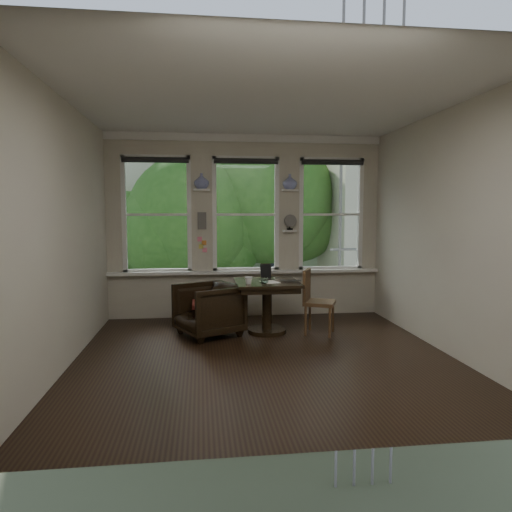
{
  "coord_description": "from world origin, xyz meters",
  "views": [
    {
      "loc": [
        -0.75,
        -5.33,
        1.74
      ],
      "look_at": [
        0.01,
        0.9,
        1.13
      ],
      "focal_mm": 32.0,
      "sensor_mm": 36.0,
      "label": 1
    }
  ],
  "objects": [
    {
      "name": "laptop",
      "position": [
        0.51,
        0.95,
        0.76
      ],
      "size": [
        0.34,
        0.27,
        0.02
      ],
      "primitive_type": "imported",
      "rotation": [
        0.0,
        0.0,
        -0.29
      ],
      "color": "black",
      "rests_on": "table"
    },
    {
      "name": "tablet",
      "position": [
        0.21,
        1.31,
        0.86
      ],
      "size": [
        0.17,
        0.09,
        0.22
      ],
      "primitive_type": "cube",
      "rotation": [
        -0.26,
        0.0,
        0.11
      ],
      "color": "black",
      "rests_on": "table"
    },
    {
      "name": "drinking_glass",
      "position": [
        0.12,
        0.86,
        0.79
      ],
      "size": [
        0.13,
        0.13,
        0.09
      ],
      "primitive_type": "imported",
      "rotation": [
        0.0,
        0.0,
        -0.18
      ],
      "color": "white",
      "rests_on": "table"
    },
    {
      "name": "window_center",
      "position": [
        0.0,
        2.25,
        1.7
      ],
      "size": [
        1.1,
        0.12,
        1.9
      ],
      "primitive_type": null,
      "color": "white",
      "rests_on": "ground"
    },
    {
      "name": "armchair_left",
      "position": [
        -0.65,
        1.03,
        0.37
      ],
      "size": [
        1.09,
        1.08,
        0.74
      ],
      "primitive_type": "imported",
      "rotation": [
        0.0,
        0.0,
        -1.09
      ],
      "color": "black",
      "rests_on": "ground"
    },
    {
      "name": "shelf_left",
      "position": [
        -0.72,
        2.15,
        2.1
      ],
      "size": [
        0.26,
        0.16,
        0.03
      ],
      "primitive_type": "cube",
      "color": "white",
      "rests_on": "ground"
    },
    {
      "name": "sticky_notes",
      "position": [
        -0.72,
        2.19,
        1.25
      ],
      "size": [
        0.16,
        0.01,
        0.24
      ],
      "primitive_type": null,
      "color": "pink",
      "rests_on": "ground"
    },
    {
      "name": "window_left",
      "position": [
        -1.45,
        2.25,
        1.7
      ],
      "size": [
        1.1,
        0.12,
        1.9
      ],
      "primitive_type": null,
      "color": "white",
      "rests_on": "ground"
    },
    {
      "name": "side_chair_right",
      "position": [
        0.93,
        0.92,
        0.46
      ],
      "size": [
        0.55,
        0.55,
        0.92
      ],
      "primitive_type": null,
      "rotation": [
        0.0,
        0.0,
        1.15
      ],
      "color": "#4D321B",
      "rests_on": "ground"
    },
    {
      "name": "wall_front",
      "position": [
        0.0,
        -2.25,
        1.5
      ],
      "size": [
        4.5,
        0.0,
        4.5
      ],
      "primitive_type": "plane",
      "rotation": [
        -1.57,
        0.0,
        0.0
      ],
      "color": "beige",
      "rests_on": "ground"
    },
    {
      "name": "table",
      "position": [
        0.19,
        1.08,
        0.38
      ],
      "size": [
        0.9,
        0.9,
        0.75
      ],
      "primitive_type": null,
      "color": "black",
      "rests_on": "ground"
    },
    {
      "name": "desk_fan",
      "position": [
        0.72,
        2.13,
        1.53
      ],
      "size": [
        0.2,
        0.2,
        0.24
      ],
      "primitive_type": null,
      "color": "#59544F",
      "rests_on": "ground"
    },
    {
      "name": "cushion_red",
      "position": [
        -0.65,
        1.03,
        0.45
      ],
      "size": [
        0.45,
        0.45,
        0.06
      ],
      "primitive_type": "cube",
      "color": "maroon",
      "rests_on": "armchair_left"
    },
    {
      "name": "wall_right",
      "position": [
        2.25,
        0.0,
        1.5
      ],
      "size": [
        0.0,
        4.5,
        4.5
      ],
      "primitive_type": "plane",
      "rotation": [
        1.57,
        0.0,
        -1.57
      ],
      "color": "beige",
      "rests_on": "ground"
    },
    {
      "name": "vase_right",
      "position": [
        0.72,
        2.15,
        2.24
      ],
      "size": [
        0.24,
        0.24,
        0.25
      ],
      "primitive_type": "imported",
      "color": "white",
      "rests_on": "shelf_right"
    },
    {
      "name": "window_right",
      "position": [
        1.45,
        2.25,
        1.7
      ],
      "size": [
        1.1,
        0.12,
        1.9
      ],
      "primitive_type": null,
      "color": "white",
      "rests_on": "ground"
    },
    {
      "name": "ground",
      "position": [
        0.0,
        0.0,
        0.0
      ],
      "size": [
        4.5,
        4.5,
        0.0
      ],
      "primitive_type": "plane",
      "color": "black",
      "rests_on": "ground"
    },
    {
      "name": "intercom",
      "position": [
        -0.72,
        2.18,
        1.6
      ],
      "size": [
        0.14,
        0.06,
        0.28
      ],
      "primitive_type": "cube",
      "color": "#59544F",
      "rests_on": "ground"
    },
    {
      "name": "ceiling",
      "position": [
        0.0,
        0.0,
        3.0
      ],
      "size": [
        4.5,
        4.5,
        0.0
      ],
      "primitive_type": "plane",
      "rotation": [
        3.14,
        0.0,
        0.0
      ],
      "color": "silver",
      "rests_on": "ground"
    },
    {
      "name": "wall_back",
      "position": [
        0.0,
        2.25,
        1.5
      ],
      "size": [
        4.5,
        0.0,
        4.5
      ],
      "primitive_type": "plane",
      "rotation": [
        1.57,
        0.0,
        0.0
      ],
      "color": "beige",
      "rests_on": "ground"
    },
    {
      "name": "shelf_right",
      "position": [
        0.72,
        2.15,
        2.1
      ],
      "size": [
        0.26,
        0.16,
        0.03
      ],
      "primitive_type": "cube",
      "color": "white",
      "rests_on": "ground"
    },
    {
      "name": "papers",
      "position": [
        0.22,
        1.01,
        0.75
      ],
      "size": [
        0.29,
        0.35,
        0.0
      ],
      "primitive_type": "cube",
      "rotation": [
        0.0,
        0.0,
        0.27
      ],
      "color": "silver",
      "rests_on": "table"
    },
    {
      "name": "vase_left",
      "position": [
        -0.72,
        2.15,
        2.24
      ],
      "size": [
        0.24,
        0.24,
        0.25
      ],
      "primitive_type": "imported",
      "color": "white",
      "rests_on": "shelf_left"
    },
    {
      "name": "wall_left",
      "position": [
        -2.25,
        0.0,
        1.5
      ],
      "size": [
        0.0,
        4.5,
        4.5
      ],
      "primitive_type": "plane",
      "rotation": [
        1.57,
        0.0,
        1.57
      ],
      "color": "beige",
      "rests_on": "ground"
    },
    {
      "name": "mug",
      "position": [
        -0.1,
        0.86,
        0.8
      ],
      "size": [
        0.14,
        0.14,
        0.1
      ],
      "primitive_type": "imported",
      "rotation": [
        0.0,
        0.0,
        0.3
      ],
      "color": "white",
      "rests_on": "table"
    }
  ]
}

